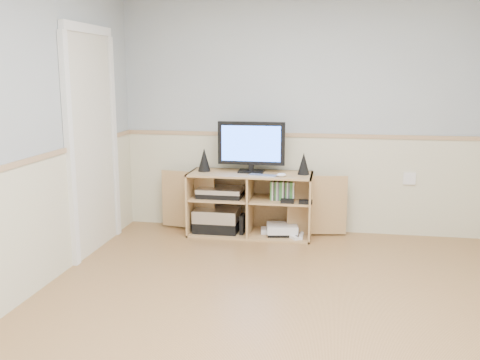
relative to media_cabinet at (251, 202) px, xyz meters
name	(u,v)px	position (x,y,z in m)	size (l,w,h in m)	color
room	(289,142)	(0.54, -1.92, 0.88)	(4.04, 4.54, 2.54)	#A9804B
media_cabinet	(251,202)	(0.00, 0.00, 0.00)	(1.97, 0.47, 0.65)	tan
monitor	(251,145)	(0.00, -0.01, 0.60)	(0.69, 0.18, 0.52)	black
speaker_left	(204,160)	(-0.49, -0.04, 0.44)	(0.13, 0.13, 0.24)	black
speaker_right	(304,164)	(0.54, -0.04, 0.43)	(0.12, 0.12, 0.22)	black
keyboard	(263,175)	(0.15, -0.20, 0.32)	(0.28, 0.11, 0.01)	silver
mouse	(281,175)	(0.33, -0.20, 0.34)	(0.10, 0.06, 0.04)	white
av_components	(218,212)	(-0.34, -0.06, -0.11)	(0.53, 0.34, 0.47)	black
game_consoles	(281,230)	(0.32, -0.07, -0.26)	(0.46, 0.31, 0.11)	white
game_cases	(283,190)	(0.34, -0.08, 0.15)	(0.24, 0.14, 0.19)	#3F8C3F
wall_outlet	(409,178)	(1.60, 0.19, 0.27)	(0.12, 0.03, 0.12)	white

